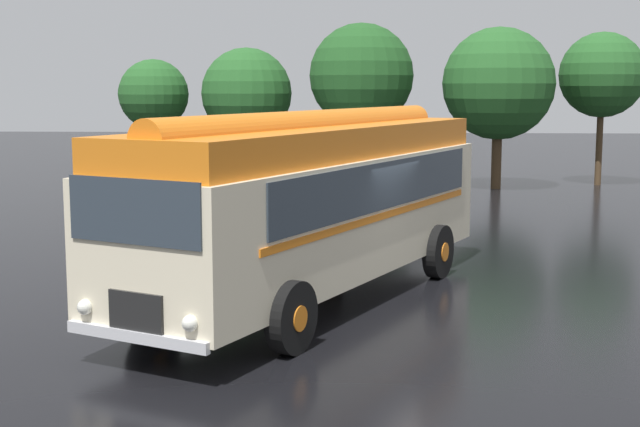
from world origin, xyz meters
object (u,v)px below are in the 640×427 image
object	(u,v)px
car_mid_left	(268,176)
car_mid_right	(343,176)
car_near_left	(191,176)
vintage_bus	(315,198)
car_far_right	(425,176)

from	to	relation	value
car_mid_left	car_mid_right	size ratio (longest dim) A/B	1.00
car_near_left	car_mid_right	size ratio (longest dim) A/B	1.01
car_near_left	vintage_bus	bearing A→B (deg)	-70.00
car_mid_left	car_far_right	world-z (taller)	same
vintage_bus	car_near_left	size ratio (longest dim) A/B	2.35
car_near_left	car_far_right	size ratio (longest dim) A/B	1.01
vintage_bus	car_mid_left	world-z (taller)	vintage_bus
vintage_bus	car_mid_right	world-z (taller)	vintage_bus
vintage_bus	car_near_left	distance (m)	15.22
car_near_left	car_mid_right	bearing A→B (deg)	3.82
car_near_left	car_far_right	distance (m)	8.06
car_near_left	car_mid_left	distance (m)	2.67
car_mid_left	car_far_right	xyz separation A→B (m)	(5.38, 0.37, 0.00)
car_near_left	car_mid_left	size ratio (longest dim) A/B	1.02
car_mid_left	car_far_right	distance (m)	5.39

